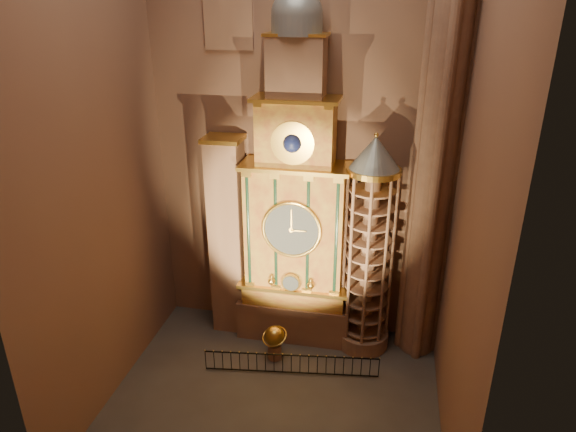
% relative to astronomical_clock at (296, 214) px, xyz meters
% --- Properties ---
extents(floor, '(14.00, 14.00, 0.00)m').
position_rel_astronomical_clock_xyz_m(floor, '(0.00, -4.96, -6.68)').
color(floor, '#383330').
rests_on(floor, ground).
extents(wall_back, '(22.00, 0.00, 22.00)m').
position_rel_astronomical_clock_xyz_m(wall_back, '(0.00, 1.04, 4.32)').
color(wall_back, brown).
rests_on(wall_back, floor).
extents(wall_left, '(0.00, 22.00, 22.00)m').
position_rel_astronomical_clock_xyz_m(wall_left, '(-7.00, -4.96, 4.32)').
color(wall_left, brown).
rests_on(wall_left, floor).
extents(wall_right, '(0.00, 22.00, 22.00)m').
position_rel_astronomical_clock_xyz_m(wall_right, '(7.00, -4.96, 4.32)').
color(wall_right, brown).
rests_on(wall_right, floor).
extents(astronomical_clock, '(5.60, 2.41, 16.70)m').
position_rel_astronomical_clock_xyz_m(astronomical_clock, '(0.00, 0.00, 0.00)').
color(astronomical_clock, '#8C634C').
rests_on(astronomical_clock, floor).
extents(portrait_tower, '(1.80, 1.60, 10.20)m').
position_rel_astronomical_clock_xyz_m(portrait_tower, '(-3.40, 0.02, -1.53)').
color(portrait_tower, '#8C634C').
rests_on(portrait_tower, floor).
extents(stair_turret, '(2.50, 2.50, 10.80)m').
position_rel_astronomical_clock_xyz_m(stair_turret, '(3.50, -0.26, -1.41)').
color(stair_turret, '#8C634C').
rests_on(stair_turret, floor).
extents(gothic_pier, '(2.04, 2.04, 22.00)m').
position_rel_astronomical_clock_xyz_m(gothic_pier, '(6.10, 0.04, 4.32)').
color(gothic_pier, '#8C634C').
rests_on(gothic_pier, floor).
extents(celestial_globe, '(1.55, 1.52, 1.74)m').
position_rel_astronomical_clock_xyz_m(celestial_globe, '(-0.57, -2.23, -5.64)').
color(celestial_globe, '#8C634C').
rests_on(celestial_globe, floor).
extents(iron_railing, '(7.91, 1.07, 1.03)m').
position_rel_astronomical_clock_xyz_m(iron_railing, '(0.44, -3.21, -6.12)').
color(iron_railing, black).
rests_on(iron_railing, floor).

